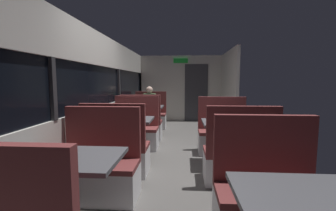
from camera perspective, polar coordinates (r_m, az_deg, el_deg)
The scene contains 18 objects.
ground_plane at distance 4.30m, azimuth 2.10°, elevation -13.37°, with size 3.30×9.20×0.02m, color #514F4C.
carriage_window_panel_left at distance 4.36m, azimuth -17.27°, elevation 1.68°, with size 0.09×8.48×2.30m.
carriage_end_bulkhead at distance 8.25m, azimuth 3.51°, elevation 4.09°, with size 2.90×0.11×2.30m.
carriage_aisle_panel_right at distance 7.18m, azimuth 14.62°, elevation 3.71°, with size 0.08×2.40×2.30m, color beige.
dining_table_near_window at distance 2.35m, azimuth -22.83°, elevation -13.84°, with size 0.90×0.70×0.74m.
bench_near_window_facing_entry at distance 3.05m, azimuth -16.47°, elevation -15.14°, with size 0.95×0.50×1.10m.
dining_table_mid_window at distance 4.28m, azimuth -9.94°, elevation -4.53°, with size 0.90×0.70×0.74m.
bench_mid_window_facing_end at distance 3.70m, azimuth -12.50°, elevation -11.24°, with size 0.95×0.50×1.10m.
bench_mid_window_facing_entry at distance 5.01m, azimuth -7.95°, elevation -6.58°, with size 0.95×0.50×1.10m.
dining_table_far_window at distance 6.34m, azimuth -5.34°, elevation -1.04°, with size 0.90×0.70×0.74m.
bench_far_window_facing_end at distance 5.71m, azimuth -6.45°, elevation -5.01°, with size 0.95×0.50×1.10m.
bench_far_window_facing_entry at distance 7.07m, azimuth -4.40°, elevation -2.85°, with size 0.95×0.50×1.10m.
bench_front_aisle_facing_entry at distance 2.46m, azimuth 23.29°, elevation -20.84°, with size 0.95×0.50×1.10m.
dining_table_rear_aisle at distance 4.04m, azimuth 14.92°, elevation -5.30°, with size 0.90×0.70×0.74m.
bench_rear_aisle_facing_end at distance 3.45m, azimuth 17.01°, elevation -12.64°, with size 0.95×0.50×1.10m.
bench_rear_aisle_facing_entry at distance 4.77m, azimuth 13.22°, elevation -7.32°, with size 0.95×0.50×1.10m.
seated_passenger at distance 6.97m, azimuth -4.50°, elevation -1.24°, with size 0.47×0.55×1.26m.
coffee_cup_primary at distance 4.39m, azimuth -7.81°, elevation -2.32°, with size 0.07×0.07×0.09m.
Camera 1 is at (0.13, -4.05, 1.42)m, focal length 24.82 mm.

